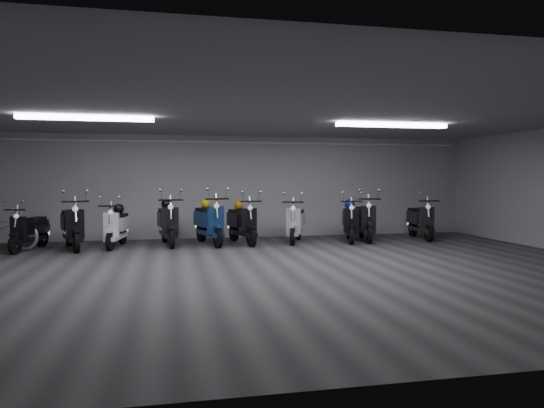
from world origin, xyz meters
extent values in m
cube|color=#363639|center=(0.00, 0.00, -0.01)|extent=(14.00, 10.00, 0.01)
cube|color=gray|center=(0.00, 0.00, 2.80)|extent=(14.00, 10.00, 0.01)
cube|color=#A2A2A5|center=(0.00, 5.00, 1.40)|extent=(14.00, 0.01, 2.80)
cube|color=#A2A2A5|center=(0.00, -5.00, 1.40)|extent=(14.00, 0.01, 2.80)
cube|color=white|center=(-3.00, 1.00, 2.74)|extent=(2.40, 0.18, 0.08)
cube|color=white|center=(3.00, 1.00, 2.74)|extent=(2.40, 0.18, 0.08)
cylinder|color=white|center=(0.00, 4.92, 2.62)|extent=(13.60, 0.05, 0.05)
sphere|color=black|center=(-1.62, 3.97, 1.00)|extent=(0.25, 0.25, 0.25)
sphere|color=#C66F0B|center=(0.18, 3.85, 0.95)|extent=(0.23, 0.23, 0.23)
sphere|color=navy|center=(3.09, 3.68, 0.96)|extent=(0.27, 0.27, 0.27)
sphere|color=yellow|center=(-0.65, 3.88, 1.01)|extent=(0.23, 0.23, 0.23)
sphere|color=black|center=(-2.73, 3.79, 0.90)|extent=(0.25, 0.25, 0.25)
camera|label=1|loc=(-1.52, -8.61, 1.64)|focal=32.76mm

